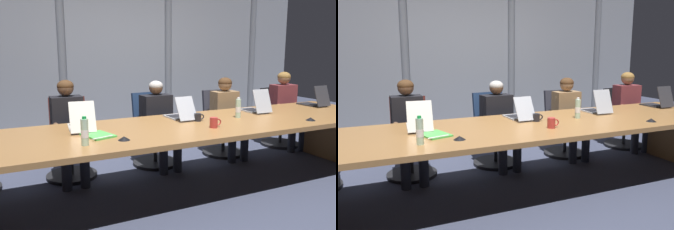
{
  "view_description": "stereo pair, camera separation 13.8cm",
  "coord_description": "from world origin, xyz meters",
  "views": [
    {
      "loc": [
        -1.88,
        -3.27,
        1.54
      ],
      "look_at": [
        -0.21,
        0.11,
        0.83
      ],
      "focal_mm": 38.46,
      "sensor_mm": 36.0,
      "label": 1
    },
    {
      "loc": [
        -1.75,
        -3.33,
        1.54
      ],
      "look_at": [
        -0.21,
        0.11,
        0.83
      ],
      "focal_mm": 38.46,
      "sensor_mm": 36.0,
      "label": 2
    }
  ],
  "objects": [
    {
      "name": "office_chair_right_mid",
      "position": [
        1.1,
        1.0,
        0.35
      ],
      "size": [
        0.6,
        0.6,
        0.92
      ],
      "rotation": [
        0.0,
        0.0,
        -1.61
      ],
      "color": "#2D2D38",
      "rests_on": "ground_plane"
    },
    {
      "name": "curtain_backdrop",
      "position": [
        -0.0,
        2.28,
        1.49
      ],
      "size": [
        6.88,
        0.17,
        2.99
      ],
      "color": "gray",
      "rests_on": "ground_plane"
    },
    {
      "name": "office_chair_right_end",
      "position": [
        2.2,
        1.0,
        0.34
      ],
      "size": [
        0.6,
        0.61,
        0.91
      ],
      "rotation": [
        0.0,
        0.0,
        -1.4
      ],
      "color": "black",
      "rests_on": "ground_plane"
    },
    {
      "name": "laptop_left_mid",
      "position": [
        -1.1,
        0.28,
        0.79
      ],
      "size": [
        0.3,
        0.52,
        0.3
      ],
      "rotation": [
        0.0,
        0.0,
        1.45
      ],
      "color": "beige",
      "rests_on": "conference_table"
    },
    {
      "name": "person_left_mid",
      "position": [
        -1.12,
        0.84,
        0.66
      ],
      "size": [
        0.37,
        0.55,
        1.18
      ],
      "rotation": [
        0.0,
        0.0,
        -1.58
      ],
      "color": "black",
      "rests_on": "ground_plane"
    },
    {
      "name": "coffee_mug_near",
      "position": [
        0.14,
        -0.25,
        0.78
      ],
      "size": [
        0.13,
        0.08,
        0.11
      ],
      "color": "#B2332D",
      "rests_on": "conference_table"
    },
    {
      "name": "spiral_notepad",
      "position": [
        -1.03,
        -0.08,
        0.74
      ],
      "size": [
        0.3,
        0.35,
        0.03
      ],
      "rotation": [
        0.0,
        0.0,
        0.29
      ],
      "color": "#4CB74C",
      "rests_on": "conference_table"
    },
    {
      "name": "person_right_end",
      "position": [
        2.19,
        0.85,
        0.67
      ],
      "size": [
        0.41,
        0.57,
        1.17
      ],
      "rotation": [
        0.0,
        0.0,
        -1.66
      ],
      "color": "brown",
      "rests_on": "ground_plane"
    },
    {
      "name": "laptop_right_end",
      "position": [
        2.18,
        0.31,
        0.79
      ],
      "size": [
        0.24,
        0.41,
        0.29
      ],
      "rotation": [
        0.0,
        0.0,
        1.55
      ],
      "color": "#2D2D33",
      "rests_on": "conference_table"
    },
    {
      "name": "laptop_center",
      "position": [
        0.04,
        0.33,
        0.78
      ],
      "size": [
        0.23,
        0.45,
        0.27
      ],
      "rotation": [
        0.0,
        0.0,
        1.59
      ],
      "color": "#A8ADB7",
      "rests_on": "conference_table"
    },
    {
      "name": "office_chair_center",
      "position": [
        0.01,
        1.01,
        0.35
      ],
      "size": [
        0.6,
        0.6,
        0.95
      ],
      "rotation": [
        0.0,
        0.0,
        -1.51
      ],
      "color": "navy",
      "rests_on": "ground_plane"
    },
    {
      "name": "person_center",
      "position": [
        0.02,
        0.84,
        0.63
      ],
      "size": [
        0.42,
        0.56,
        1.12
      ],
      "rotation": [
        0.0,
        0.0,
        -1.51
      ],
      "color": "black",
      "rests_on": "ground_plane"
    },
    {
      "name": "conference_table",
      "position": [
        0.0,
        0.0,
        0.61
      ],
      "size": [
        5.06,
        1.28,
        0.73
      ],
      "color": "olive",
      "rests_on": "ground_plane"
    },
    {
      "name": "water_bottle_primary",
      "position": [
        0.68,
        0.08,
        0.84
      ],
      "size": [
        0.06,
        0.06,
        0.24
      ],
      "color": "#ADD1B2",
      "rests_on": "conference_table"
    },
    {
      "name": "ground_plane",
      "position": [
        0.0,
        0.0,
        0.0
      ],
      "size": [
        13.76,
        13.76,
        0.0
      ],
      "primitive_type": "plane",
      "color": "#383D51"
    },
    {
      "name": "office_chair_left_mid",
      "position": [
        -1.09,
        1.01,
        0.35
      ],
      "size": [
        0.6,
        0.6,
        0.95
      ],
      "rotation": [
        0.0,
        0.0,
        -1.67
      ],
      "color": "#511E19",
      "rests_on": "ground_plane"
    },
    {
      "name": "person_right_mid",
      "position": [
        1.09,
        0.84,
        0.64
      ],
      "size": [
        0.39,
        0.56,
        1.12
      ],
      "rotation": [
        0.0,
        0.0,
        -1.62
      ],
      "color": "olive",
      "rests_on": "ground_plane"
    },
    {
      "name": "coffee_mug_far",
      "position": [
        0.16,
        0.11,
        0.77
      ],
      "size": [
        0.12,
        0.08,
        0.09
      ],
      "color": "black",
      "rests_on": "conference_table"
    },
    {
      "name": "laptop_right_mid",
      "position": [
        1.11,
        0.3,
        0.79
      ],
      "size": [
        0.25,
        0.44,
        0.3
      ],
      "rotation": [
        0.0,
        0.0,
        1.54
      ],
      "color": "#A8ADB7",
      "rests_on": "conference_table"
    },
    {
      "name": "conference_mic_middle",
      "position": [
        1.32,
        -0.42,
        0.75
      ],
      "size": [
        0.11,
        0.11,
        0.03
      ],
      "primitive_type": "cone",
      "color": "black",
      "rests_on": "conference_table"
    },
    {
      "name": "conference_mic_left_side",
      "position": [
        -0.86,
        -0.32,
        0.75
      ],
      "size": [
        0.11,
        0.11,
        0.03
      ],
      "primitive_type": "cone",
      "color": "black",
      "rests_on": "conference_table"
    },
    {
      "name": "water_bottle_secondary",
      "position": [
        -1.21,
        -0.34,
        0.84
      ],
      "size": [
        0.06,
        0.06,
        0.25
      ],
      "color": "#ADD1B2",
      "rests_on": "conference_table"
    }
  ]
}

